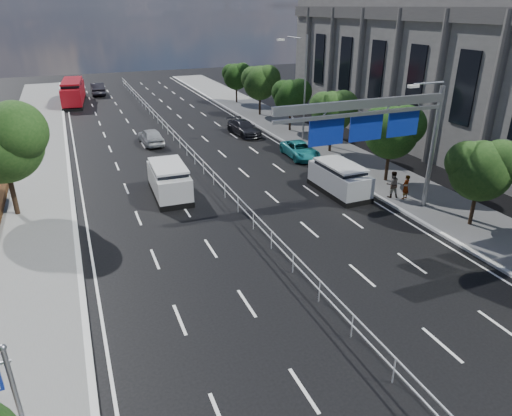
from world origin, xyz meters
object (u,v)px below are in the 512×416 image
white_minivan (169,180)px  near_car_silver (151,136)px  parked_car_teal (300,150)px  parked_car_dark (244,128)px  silver_minivan (339,179)px  pedestrian_b (392,184)px  red_bus (73,92)px  pedestrian_a (406,187)px  overhead_gantry (380,121)px  near_car_dark (98,89)px

white_minivan → near_car_silver: bearing=87.1°
parked_car_teal → parked_car_dark: parked_car_dark is taller
silver_minivan → pedestrian_b: bearing=-42.3°
red_bus → pedestrian_a: red_bus is taller
silver_minivan → pedestrian_b: (2.47, -2.16, 0.01)m
red_bus → pedestrian_b: bearing=-61.3°
parked_car_teal → pedestrian_b: 9.99m
overhead_gantry → near_car_silver: size_ratio=2.49×
near_car_dark → parked_car_teal: near_car_dark is taller
near_car_silver → parked_car_dark: 8.68m
parked_car_teal → pedestrian_a: pedestrian_a is taller
overhead_gantry → near_car_silver: bearing=113.7°
white_minivan → silver_minivan: white_minivan is taller
near_car_dark → pedestrian_b: bearing=107.3°
parked_car_dark → silver_minivan: bearing=-95.1°
red_bus → pedestrian_b: size_ratio=5.74×
white_minivan → near_car_dark: bearing=93.7°
silver_minivan → parked_car_teal: size_ratio=1.09×
overhead_gantry → near_car_dark: 48.70m
parked_car_teal → pedestrian_b: pedestrian_b is taller
near_car_silver → pedestrian_b: size_ratio=2.42×
overhead_gantry → pedestrian_b: size_ratio=6.01×
near_car_silver → pedestrian_a: (12.25, -18.80, 0.22)m
red_bus → white_minivan: bearing=-77.1°
overhead_gantry → parked_car_teal: size_ratio=2.31×
near_car_silver → white_minivan: bearing=81.3°
parked_car_teal → pedestrian_a: size_ratio=2.84×
overhead_gantry → pedestrian_a: bearing=19.6°
overhead_gantry → red_bus: size_ratio=1.05×
overhead_gantry → near_car_dark: overhead_gantry is taller
near_car_dark → pedestrian_a: (14.49, -45.96, 0.11)m
near_car_silver → pedestrian_b: bearing=118.9°
near_car_dark → silver_minivan: bearing=105.1°
white_minivan → near_car_silver: size_ratio=1.20×
overhead_gantry → near_car_dark: (-11.03, 47.19, -4.80)m
silver_minivan → pedestrian_a: (3.08, -2.71, -0.06)m
parked_car_teal → parked_car_dark: size_ratio=0.97×
parked_car_teal → overhead_gantry: bearing=-94.1°
near_car_silver → pedestrian_a: size_ratio=2.64×
pedestrian_b → parked_car_dark: bearing=-65.5°
near_car_silver → pedestrian_b: 21.65m
overhead_gantry → near_car_dark: size_ratio=2.10×
red_bus → parked_car_dark: (14.13, -21.88, -0.83)m
red_bus → parked_car_teal: 34.05m
red_bus → near_car_dark: (3.21, 5.37, -0.69)m
parked_car_dark → pedestrian_b: 18.41m
white_minivan → red_bus: red_bus is taller
white_minivan → near_car_silver: 12.47m
red_bus → near_car_dark: 6.29m
near_car_silver → pedestrian_b: (11.65, -18.25, 0.29)m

